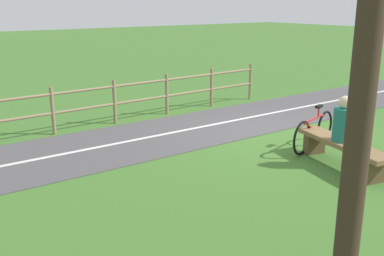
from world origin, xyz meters
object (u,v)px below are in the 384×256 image
(bicycle, at_px, (314,131))
(bench, at_px, (342,149))
(tree_far_left, at_px, (367,51))
(person_seated, at_px, (344,122))
(backpack, at_px, (349,135))

(bicycle, bearing_deg, bench, 52.12)
(bicycle, xyz_separation_m, tree_far_left, (-3.19, 3.41, 2.02))
(bicycle, bearing_deg, person_seated, 51.85)
(tree_far_left, bearing_deg, bicycle, -46.92)
(bench, distance_m, tree_far_left, 4.26)
(person_seated, distance_m, backpack, 1.50)
(bicycle, relative_size, backpack, 4.21)
(backpack, height_order, tree_far_left, tree_far_left)
(bench, xyz_separation_m, tree_far_left, (-2.24, 3.00, 2.04))
(person_seated, distance_m, tree_far_left, 4.08)
(person_seated, xyz_separation_m, bicycle, (0.93, -0.40, -0.45))
(bench, height_order, backpack, bench)
(person_seated, xyz_separation_m, tree_far_left, (-2.26, 3.01, 1.57))
(bicycle, height_order, tree_far_left, tree_far_left)
(bicycle, distance_m, tree_far_left, 5.09)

